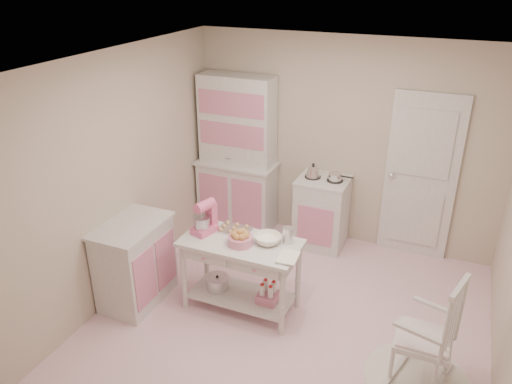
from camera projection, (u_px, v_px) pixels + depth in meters
room_shell at (294, 173)px, 4.40m from camera, size 3.84×3.84×2.62m
door at (421, 177)px, 5.89m from camera, size 0.82×0.05×2.04m
hutch at (237, 155)px, 6.52m from camera, size 1.06×0.50×2.08m
stove at (322, 212)px, 6.30m from camera, size 0.62×0.57×0.92m
base_cabinet at (135, 263)px, 5.24m from camera, size 0.54×0.84×0.92m
lace_rug at (416, 379)px, 4.39m from camera, size 0.92×0.92×0.01m
rocking_chair at (425, 330)px, 4.16m from camera, size 0.65×0.82×1.10m
work_table at (241, 275)px, 5.14m from camera, size 1.20×0.60×0.80m
stand_mixer at (204, 218)px, 5.07m from camera, size 0.27×0.33×0.34m
cookie_tray at (235, 230)px, 5.18m from camera, size 0.34×0.24×0.02m
bread_basket at (240, 240)px, 4.91m from camera, size 0.25×0.25×0.09m
mixing_bowl at (268, 239)px, 4.93m from camera, size 0.27×0.27×0.08m
metal_pitcher at (288, 235)px, 4.92m from camera, size 0.10×0.10×0.17m
recipe_book at (279, 256)px, 4.71m from camera, size 0.20×0.26×0.02m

